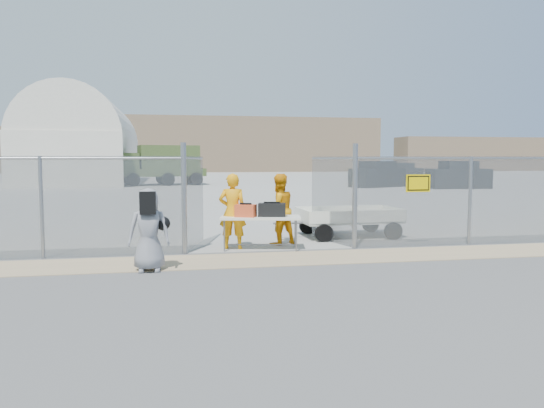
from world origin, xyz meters
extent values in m
plane|color=#525252|center=(0.00, 0.00, 0.00)|extent=(160.00, 160.00, 0.00)
cube|color=#9A9993|center=(0.00, 42.00, 0.01)|extent=(160.00, 80.00, 0.01)
cube|color=tan|center=(0.00, 1.00, 0.01)|extent=(44.00, 1.60, 0.01)
cube|color=#E35127|center=(-0.58, 2.21, 0.93)|extent=(0.54, 0.47, 0.29)
cube|color=black|center=(0.04, 2.21, 0.94)|extent=(0.70, 0.50, 0.31)
imported|color=orange|center=(-0.86, 2.45, 0.90)|extent=(0.74, 0.58, 1.80)
imported|color=orange|center=(0.34, 2.90, 0.89)|extent=(1.04, 0.92, 1.77)
imported|color=gray|center=(-2.71, 0.28, 0.79)|extent=(0.78, 0.51, 1.59)
camera|label=1|loc=(-2.26, -9.94, 2.14)|focal=35.00mm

